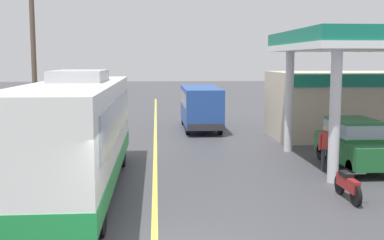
{
  "coord_description": "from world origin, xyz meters",
  "views": [
    {
      "loc": [
        0.07,
        -9.12,
        4.03
      ],
      "look_at": [
        1.5,
        10.0,
        1.6
      ],
      "focal_mm": 44.81,
      "sensor_mm": 36.0,
      "label": 1
    }
  ],
  "objects_px": {
    "car_at_pump": "(355,141)",
    "motorcycle_parked_forecourt": "(348,185)",
    "pedestrian_near_pump": "(326,146)",
    "minibus_opposing_lane": "(201,104)",
    "coach_bus_main": "(76,136)"
  },
  "relations": [
    {
      "from": "pedestrian_near_pump",
      "to": "car_at_pump",
      "type": "bearing_deg",
      "value": 21.41
    },
    {
      "from": "car_at_pump",
      "to": "pedestrian_near_pump",
      "type": "relative_size",
      "value": 2.53
    },
    {
      "from": "minibus_opposing_lane",
      "to": "coach_bus_main",
      "type": "bearing_deg",
      "value": -111.31
    },
    {
      "from": "car_at_pump",
      "to": "minibus_opposing_lane",
      "type": "distance_m",
      "value": 11.42
    },
    {
      "from": "coach_bus_main",
      "to": "pedestrian_near_pump",
      "type": "height_order",
      "value": "coach_bus_main"
    },
    {
      "from": "car_at_pump",
      "to": "motorcycle_parked_forecourt",
      "type": "relative_size",
      "value": 2.33
    },
    {
      "from": "minibus_opposing_lane",
      "to": "pedestrian_near_pump",
      "type": "bearing_deg",
      "value": -71.91
    },
    {
      "from": "coach_bus_main",
      "to": "pedestrian_near_pump",
      "type": "xyz_separation_m",
      "value": [
        8.54,
        1.98,
        -0.79
      ]
    },
    {
      "from": "car_at_pump",
      "to": "motorcycle_parked_forecourt",
      "type": "xyz_separation_m",
      "value": [
        -1.89,
        -4.04,
        -0.57
      ]
    },
    {
      "from": "coach_bus_main",
      "to": "car_at_pump",
      "type": "height_order",
      "value": "coach_bus_main"
    },
    {
      "from": "motorcycle_parked_forecourt",
      "to": "pedestrian_near_pump",
      "type": "height_order",
      "value": "pedestrian_near_pump"
    },
    {
      "from": "minibus_opposing_lane",
      "to": "motorcycle_parked_forecourt",
      "type": "bearing_deg",
      "value": -78.5
    },
    {
      "from": "coach_bus_main",
      "to": "motorcycle_parked_forecourt",
      "type": "distance_m",
      "value": 8.18
    },
    {
      "from": "coach_bus_main",
      "to": "motorcycle_parked_forecourt",
      "type": "height_order",
      "value": "coach_bus_main"
    },
    {
      "from": "coach_bus_main",
      "to": "car_at_pump",
      "type": "relative_size",
      "value": 2.63
    }
  ]
}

